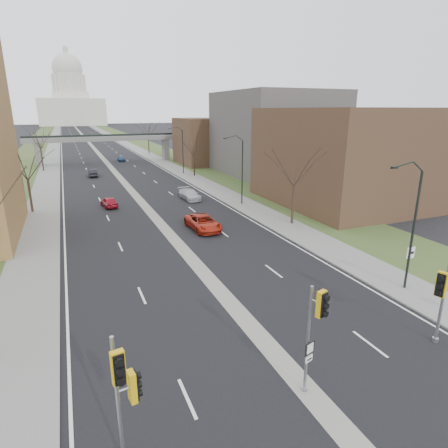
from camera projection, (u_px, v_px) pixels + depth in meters
ground at (313, 397)px, 16.00m from camera, size 700.00×700.00×0.00m
road_surface at (87, 141)px, 148.26m from camera, size 20.00×600.00×0.01m
median_strip at (87, 141)px, 148.26m from camera, size 1.20×600.00×0.02m
sidewalk_right at (118, 140)px, 152.69m from camera, size 4.00×600.00×0.12m
sidewalk_left at (54, 142)px, 143.81m from camera, size 4.00×600.00×0.12m
grass_verge_right at (133, 139)px, 154.91m from camera, size 8.00×600.00×0.10m
grass_verge_left at (37, 142)px, 141.59m from camera, size 8.00×600.00×0.10m
commercial_block_near at (342, 157)px, 47.81m from camera, size 16.00×20.00×12.00m
commercial_block_mid at (275, 134)px, 70.02m from camera, size 18.00×22.00×15.00m
commercial_block_far at (211, 141)px, 84.40m from camera, size 14.00×14.00×10.00m
pedestrian_bridge at (105, 142)px, 85.12m from camera, size 34.00×3.00×6.45m
capitol at (71, 101)px, 292.72m from camera, size 48.00×42.00×55.75m
streetlight_near at (410, 190)px, 23.32m from camera, size 2.61×0.20×8.70m
streetlight_mid at (237, 150)px, 46.25m from camera, size 2.61×0.20×8.70m
streetlight_far at (178, 137)px, 69.17m from camera, size 2.61×0.20×8.70m
tree_left_b at (25, 160)px, 42.87m from camera, size 6.75×6.75×8.81m
tree_left_c at (39, 135)px, 72.62m from camera, size 7.65×7.65×9.99m
tree_right_a at (295, 162)px, 38.27m from camera, size 7.20×7.20×9.40m
tree_right_b at (194, 144)px, 67.60m from camera, size 6.30×6.30×8.22m
tree_right_c at (148, 128)px, 102.52m from camera, size 7.65×7.65×9.99m
signal_pole_left at (124, 386)px, 11.91m from camera, size 0.87×1.02×5.12m
signal_pole_median at (315, 323)px, 15.14m from camera, size 0.68×0.84×5.04m
speed_limit_sign at (409, 260)px, 25.15m from camera, size 0.63×0.08×2.91m
car_left_near at (109, 202)px, 47.15m from camera, size 2.04×4.05×1.32m
car_left_far at (93, 173)px, 68.59m from camera, size 1.52×4.19×1.37m
car_right_near at (203, 223)px, 38.15m from camera, size 2.72×5.54×1.51m
car_right_mid at (190, 194)px, 51.11m from camera, size 2.29×4.98×1.41m
car_right_far at (121, 158)px, 89.51m from camera, size 1.68×3.76×1.26m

